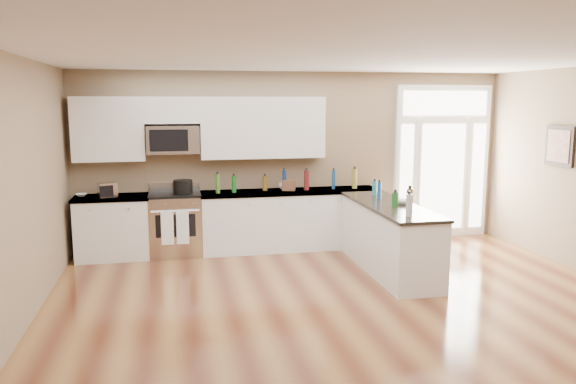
{
  "coord_description": "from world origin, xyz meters",
  "views": [
    {
      "loc": [
        -1.98,
        -4.86,
        2.33
      ],
      "look_at": [
        -0.55,
        2.0,
        1.19
      ],
      "focal_mm": 35.0,
      "sensor_mm": 36.0,
      "label": 1
    }
  ],
  "objects_px": {
    "kitchen_range": "(176,224)",
    "stockpot": "(183,187)",
    "peninsula_cabinet": "(389,240)",
    "toaster_oven": "(107,190)"
  },
  "relations": [
    {
      "from": "kitchen_range",
      "to": "toaster_oven",
      "type": "relative_size",
      "value": 4.29
    },
    {
      "from": "peninsula_cabinet",
      "to": "toaster_oven",
      "type": "xyz_separation_m",
      "value": [
        -3.84,
        1.37,
        0.61
      ]
    },
    {
      "from": "peninsula_cabinet",
      "to": "stockpot",
      "type": "distance_m",
      "value": 3.15
    },
    {
      "from": "peninsula_cabinet",
      "to": "stockpot",
      "type": "height_order",
      "value": "stockpot"
    },
    {
      "from": "kitchen_range",
      "to": "stockpot",
      "type": "height_order",
      "value": "stockpot"
    },
    {
      "from": "toaster_oven",
      "to": "stockpot",
      "type": "bearing_deg",
      "value": -19.95
    },
    {
      "from": "kitchen_range",
      "to": "toaster_oven",
      "type": "height_order",
      "value": "toaster_oven"
    },
    {
      "from": "stockpot",
      "to": "toaster_oven",
      "type": "bearing_deg",
      "value": -178.9
    },
    {
      "from": "kitchen_range",
      "to": "stockpot",
      "type": "bearing_deg",
      "value": -25.86
    },
    {
      "from": "peninsula_cabinet",
      "to": "toaster_oven",
      "type": "bearing_deg",
      "value": 160.41
    }
  ]
}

